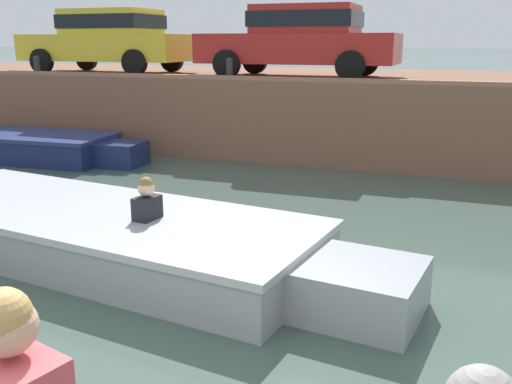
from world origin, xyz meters
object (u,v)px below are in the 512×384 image
car_leftmost_yellow (109,38)px  mooring_bollard_mid (230,68)px  motorboat_passing (112,236)px  car_left_inner_red (301,38)px  boat_moored_west_navy (24,146)px  mooring_bollard_west (37,64)px

car_leftmost_yellow → mooring_bollard_mid: size_ratio=9.66×
motorboat_passing → car_left_inner_red: (0.16, 7.23, 2.28)m
boat_moored_west_navy → car_leftmost_yellow: bearing=81.9°
car_leftmost_yellow → motorboat_passing: bearing=-56.1°
motorboat_passing → mooring_bollard_west: bearing=135.6°
car_leftmost_yellow → car_left_inner_red: 5.03m
boat_moored_west_navy → motorboat_passing: 6.85m
boat_moored_west_navy → mooring_bollard_mid: bearing=20.7°
motorboat_passing → mooring_bollard_west: 8.70m
motorboat_passing → mooring_bollard_mid: (-1.03, 5.97, 1.68)m
mooring_bollard_west → mooring_bollard_mid: bearing=0.0°
car_left_inner_red → mooring_bollard_west: bearing=-168.6°
car_left_inner_red → mooring_bollard_mid: 1.84m
car_left_inner_red → mooring_bollard_mid: car_left_inner_red is taller
boat_moored_west_navy → car_leftmost_yellow: size_ratio=1.25×
boat_moored_west_navy → car_leftmost_yellow: 3.69m
boat_moored_west_navy → mooring_bollard_mid: size_ratio=12.08×
motorboat_passing → car_leftmost_yellow: (-4.87, 7.23, 2.28)m
mooring_bollard_mid → mooring_bollard_west: bearing=180.0°
boat_moored_west_navy → car_left_inner_red: car_left_inner_red is taller
car_leftmost_yellow → car_left_inner_red: (5.03, 0.00, 0.00)m
boat_moored_west_navy → car_leftmost_yellow: car_leftmost_yellow is taller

